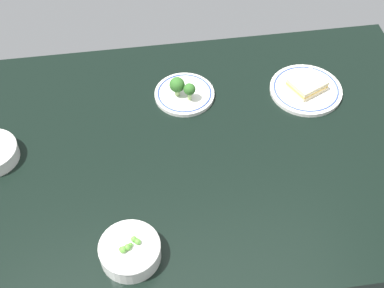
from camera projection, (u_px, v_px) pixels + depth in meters
dining_table at (192, 153)px, 148.78cm from camera, size 142.91×91.25×4.00cm
plate_sandwich at (306, 88)px, 160.84cm from camera, size 21.70×21.70×4.44cm
bowl_peas at (130, 251)px, 123.84cm from camera, size 14.51×14.51×6.24cm
plate_broccoli at (184, 92)px, 159.09cm from camera, size 17.92×17.92×7.47cm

